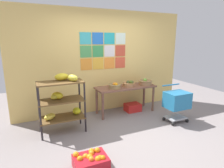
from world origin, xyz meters
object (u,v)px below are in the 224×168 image
Objects in this scene: produce_crate_under_table at (133,107)px; orange_crate_foreground at (91,161)px; fruit_basket_right at (129,84)px; shopping_cart at (177,101)px; fruit_basket_back_left at (145,82)px; display_table at (126,90)px; fruit_basket_centre at (115,86)px; banana_shelf_unit at (62,97)px.

produce_crate_under_table is 0.82× the size of orange_crate_foreground.
fruit_basket_right is 1.23m from shopping_cart.
fruit_basket_back_left is (0.48, -0.02, 0.01)m from fruit_basket_right.
display_table is 0.40m from fruit_basket_centre.
display_table is at bearing 173.62° from fruit_basket_back_left.
fruit_basket_back_left reaches higher than produce_crate_under_table.
fruit_basket_right is at bearing 139.34° from shopping_cart.
fruit_basket_centre is 0.88× the size of fruit_basket_back_left.
orange_crate_foreground is (-1.16, -1.67, -0.66)m from fruit_basket_centre.
banana_shelf_unit is at bearing -168.84° from fruit_basket_right.
fruit_basket_back_left is at bearing 116.81° from shopping_cart.
display_table is at bearing 14.63° from fruit_basket_centre.
orange_crate_foreground is at bearing -83.73° from banana_shelf_unit.
fruit_basket_right is (0.07, -0.04, 0.16)m from display_table.
produce_crate_under_table is 0.47× the size of shopping_cart.
fruit_basket_centre is at bearing -165.37° from display_table.
banana_shelf_unit is 2.03m from produce_crate_under_table.
banana_shelf_unit reaches higher than fruit_basket_right.
shopping_cart is (2.31, 0.76, 0.38)m from orange_crate_foreground.
fruit_basket_centre is (-0.35, -0.09, 0.17)m from display_table.
produce_crate_under_table is (-0.33, 0.05, -0.68)m from fruit_basket_back_left.
banana_shelf_unit is 3.80× the size of fruit_basket_right.
orange_crate_foreground is 2.46m from shopping_cart.
produce_crate_under_table is at bearing 132.53° from shopping_cart.
fruit_basket_right reaches higher than display_table.
banana_shelf_unit is 2.48× the size of orange_crate_foreground.
banana_shelf_unit reaches higher than shopping_cart.
orange_crate_foreground is (0.15, -1.37, -0.63)m from banana_shelf_unit.
orange_crate_foreground is 0.58× the size of shopping_cart.
display_table is 0.58m from fruit_basket_back_left.
shopping_cart is at bearing -51.38° from display_table.
display_table reaches higher than orange_crate_foreground.
fruit_basket_back_left is 0.89× the size of produce_crate_under_table.
display_table is at bearing 12.91° from banana_shelf_unit.
fruit_basket_right is (0.42, 0.05, -0.01)m from fruit_basket_centre.
fruit_basket_centre reaches higher than orange_crate_foreground.
banana_shelf_unit is at bearing 178.35° from shopping_cart.
banana_shelf_unit is 1.43× the size of shopping_cart.
shopping_cart is at bearing -75.52° from fruit_basket_back_left.
orange_crate_foreground is at bearing -149.41° from shopping_cart.
banana_shelf_unit is 3.39× the size of fruit_basket_back_left.
orange_crate_foreground is at bearing -140.67° from fruit_basket_back_left.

